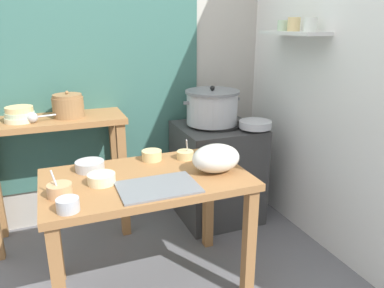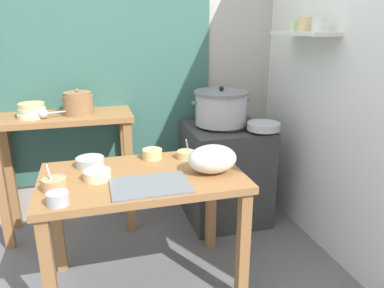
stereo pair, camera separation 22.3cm
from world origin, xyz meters
TOP-DOWN VIEW (x-y plane):
  - wall_back at (0.08, 1.10)m, footprint 4.40×0.12m
  - wall_right at (1.40, 0.20)m, footprint 0.30×3.20m
  - prep_table at (0.10, 0.03)m, footprint 1.10×0.66m
  - back_shelf_table at (-0.34, 0.83)m, footprint 0.96×0.40m
  - stove_block at (0.84, 0.70)m, footprint 0.60×0.61m
  - steamer_pot at (0.80, 0.72)m, footprint 0.46×0.41m
  - clay_pot at (-0.23, 0.83)m, footprint 0.21×0.21m
  - bowl_stack_enamel at (-0.54, 0.81)m, footprint 0.20×0.20m
  - ladle at (-0.45, 0.75)m, footprint 0.29×0.09m
  - serving_tray at (0.11, -0.14)m, footprint 0.40×0.28m
  - plastic_bag at (0.48, -0.04)m, footprint 0.27×0.21m
  - wide_pan at (1.05, 0.49)m, footprint 0.24×0.24m
  - prep_bowl_0 at (-0.35, -0.06)m, footprint 0.12×0.12m
  - prep_bowl_1 at (-0.32, -0.22)m, footprint 0.10×0.10m
  - prep_bowl_2 at (-0.14, 0.03)m, footprint 0.14×0.14m
  - prep_bowl_3 at (-0.18, 0.23)m, footprint 0.16×0.16m
  - prep_bowl_4 at (0.39, 0.22)m, footprint 0.10×0.10m
  - prep_bowl_5 at (0.19, 0.27)m, footprint 0.12×0.12m

SIDE VIEW (x-z plane):
  - stove_block at x=0.84m, z-range -0.01..0.77m
  - prep_table at x=0.10m, z-range 0.25..0.97m
  - back_shelf_table at x=-0.34m, z-range 0.23..1.13m
  - serving_tray at x=0.11m, z-range 0.72..0.73m
  - prep_bowl_4 at x=0.39m, z-range 0.68..0.81m
  - prep_bowl_2 at x=-0.14m, z-range 0.72..0.77m
  - prep_bowl_3 at x=-0.18m, z-range 0.72..0.78m
  - prep_bowl_5 at x=0.19m, z-range 0.72..0.78m
  - prep_bowl_1 at x=-0.32m, z-range 0.72..0.78m
  - prep_bowl_0 at x=-0.35m, z-range 0.69..0.82m
  - plastic_bag at x=0.48m, z-range 0.72..0.88m
  - wide_pan at x=1.05m, z-range 0.78..0.83m
  - steamer_pot at x=0.80m, z-range 0.76..1.05m
  - ladle at x=-0.45m, z-range 0.90..0.97m
  - bowl_stack_enamel at x=-0.54m, z-range 0.90..1.00m
  - clay_pot at x=-0.23m, z-range 0.89..1.07m
  - wall_right at x=1.40m, z-range 0.00..2.60m
  - wall_back at x=0.08m, z-range 0.00..2.60m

